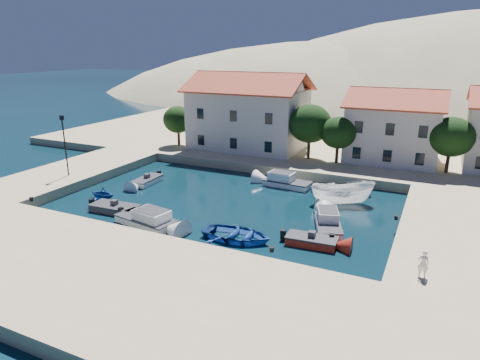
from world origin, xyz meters
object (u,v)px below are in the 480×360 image
(rowboat_south, at_px, (237,239))
(cabin_cruiser_east, at_px, (328,224))
(cabin_cruiser_south, at_px, (146,219))
(boat_east, at_px, (342,204))
(pedestrian, at_px, (423,264))
(building_left, at_px, (249,110))
(lamppost, at_px, (64,140))
(building_mid, at_px, (394,125))

(rowboat_south, relative_size, cabin_cruiser_east, 1.07)
(cabin_cruiser_south, height_order, rowboat_south, cabin_cruiser_south)
(cabin_cruiser_east, height_order, boat_east, cabin_cruiser_east)
(cabin_cruiser_south, distance_m, rowboat_south, 7.88)
(cabin_cruiser_south, height_order, pedestrian, pedestrian)
(cabin_cruiser_east, bearing_deg, rowboat_south, 110.46)
(rowboat_south, distance_m, pedestrian, 13.08)
(building_left, bearing_deg, cabin_cruiser_south, -84.66)
(rowboat_south, bearing_deg, lamppost, 75.86)
(boat_east, bearing_deg, building_left, 23.92)
(building_mid, height_order, cabin_cruiser_south, building_mid)
(rowboat_south, relative_size, boat_east, 0.91)
(lamppost, relative_size, cabin_cruiser_east, 1.26)
(rowboat_south, bearing_deg, building_left, 20.32)
(boat_east, xyz_separation_m, pedestrian, (7.43, -12.83, 1.84))
(building_left, distance_m, rowboat_south, 27.27)
(building_mid, relative_size, rowboat_south, 1.98)
(building_left, height_order, lamppost, building_left)
(rowboat_south, bearing_deg, cabin_cruiser_east, -52.01)
(building_mid, distance_m, rowboat_south, 27.26)
(building_left, bearing_deg, rowboat_south, -67.48)
(pedestrian, bearing_deg, cabin_cruiser_east, -46.86)
(building_left, xyz_separation_m, boat_east, (15.59, -13.55, -5.94))
(building_left, xyz_separation_m, lamppost, (-11.50, -20.00, -1.18))
(building_left, bearing_deg, building_mid, 3.18)
(lamppost, xyz_separation_m, rowboat_south, (21.70, -4.59, -4.75))
(building_mid, relative_size, boat_east, 1.80)
(building_mid, xyz_separation_m, lamppost, (-29.50, -21.00, -0.47))
(building_left, bearing_deg, boat_east, -41.00)
(building_mid, height_order, lamppost, building_mid)
(boat_east, bearing_deg, rowboat_south, 128.87)
(cabin_cruiser_east, bearing_deg, boat_east, -17.17)
(lamppost, relative_size, cabin_cruiser_south, 1.13)
(lamppost, height_order, pedestrian, lamppost)
(rowboat_south, xyz_separation_m, boat_east, (5.39, 11.03, 0.00))
(pedestrian, bearing_deg, lamppost, -14.64)
(building_left, relative_size, boat_east, 2.53)
(building_left, distance_m, lamppost, 23.10)
(rowboat_south, bearing_deg, cabin_cruiser_south, 92.45)
(cabin_cruiser_south, distance_m, pedestrian, 20.74)
(lamppost, relative_size, boat_east, 1.07)
(lamppost, height_order, cabin_cruiser_east, lamppost)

